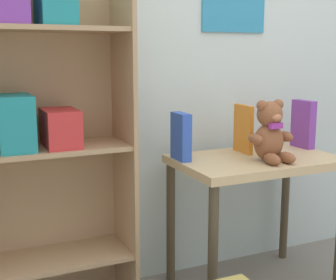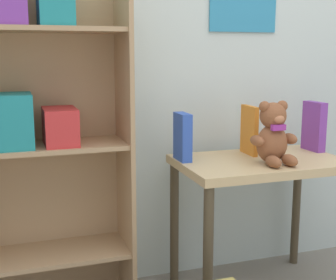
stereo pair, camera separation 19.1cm
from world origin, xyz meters
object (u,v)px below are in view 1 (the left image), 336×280
display_table (256,177)px  book_standing_orange (243,129)px  teddy_bear (270,133)px  book_standing_purple (303,124)px  book_standing_blue (181,137)px  bookshelf_side (35,122)px

display_table → book_standing_orange: size_ratio=3.25×
display_table → teddy_bear: bearing=-83.0°
teddy_bear → book_standing_purple: teddy_bear is taller
book_standing_blue → book_standing_purple: 0.65m
display_table → teddy_bear: (0.01, -0.08, 0.21)m
teddy_bear → book_standing_orange: teddy_bear is taller
display_table → book_standing_purple: bearing=15.2°
book_standing_purple → teddy_bear: bearing=-155.0°
book_standing_orange → book_standing_purple: (0.33, -0.02, 0.00)m
book_standing_orange → book_standing_purple: size_ratio=0.96×
bookshelf_side → book_standing_orange: bearing=-2.9°
display_table → book_standing_purple: 0.40m
bookshelf_side → teddy_bear: bookshelf_side is taller
display_table → book_standing_blue: (-0.33, 0.09, 0.19)m
teddy_bear → book_standing_purple: 0.36m
display_table → book_standing_orange: bearing=90.0°
bookshelf_side → display_table: bookshelf_side is taller
bookshelf_side → book_standing_blue: bearing=-6.2°
book_standing_blue → book_standing_purple: (0.65, -0.00, 0.01)m
bookshelf_side → book_standing_orange: bookshelf_side is taller
bookshelf_side → book_standing_purple: 1.24m
bookshelf_side → teddy_bear: size_ratio=5.42×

